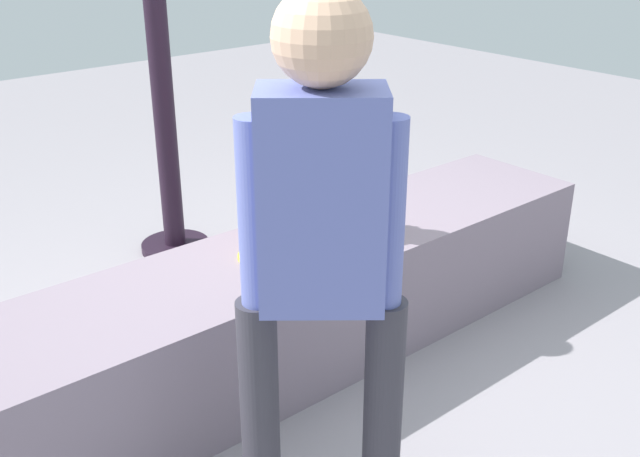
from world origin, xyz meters
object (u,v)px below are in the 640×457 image
Objects in this scene: child_seated at (323,187)px; cake_plate at (266,252)px; water_bottle_far_side at (390,216)px; handbag_black_leather at (275,264)px; cake_box_white at (84,349)px; adult_standing at (322,236)px.

cake_plate is (-0.28, -0.00, -0.19)m from child_seated.
water_bottle_far_side is 0.61× the size of handbag_black_leather.
cake_box_white is 1.01m from handbag_black_leather.
water_bottle_far_side is at bearing 26.34° from cake_plate.
water_bottle_far_side is at bearing 6.04° from handbag_black_leather.
water_bottle_far_side is at bearing 4.53° from cake_box_white.
handbag_black_leather reaches higher than cake_box_white.
adult_standing is 4.70× the size of cake_box_white.
cake_box_white is (-0.84, 0.51, -0.65)m from child_seated.
adult_standing is 8.13× the size of water_bottle_far_side.
cake_plate reaches higher than handbag_black_leather.
handbag_black_leather is at bearing 51.28° from cake_plate.
cake_box_white is at bearing -175.47° from water_bottle_far_side.
cake_plate is 0.84m from handbag_black_leather.
water_bottle_far_side is (1.05, 0.66, -0.62)m from child_seated.
handbag_black_leather is (1.01, 0.06, 0.04)m from cake_box_white.
cake_box_white is at bearing 148.65° from child_seated.
child_seated is 1.54× the size of handbag_black_leather.
child_seated is 2.16× the size of cake_plate.
adult_standing is at bearing -121.63° from handbag_black_leather.
handbag_black_leather is (0.81, 1.31, -0.84)m from adult_standing.
cake_plate is 0.72× the size of handbag_black_leather.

